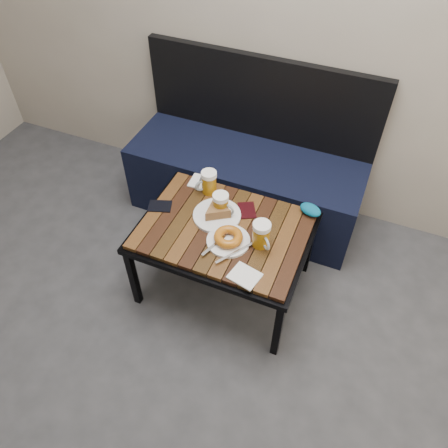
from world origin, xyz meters
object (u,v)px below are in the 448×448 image
at_px(beer_mug_centre, 221,205).
at_px(passport_burgundy, 247,210).
at_px(cafe_table, 224,234).
at_px(plate_pie, 217,213).
at_px(bench, 246,176).
at_px(beer_mug_right, 261,235).
at_px(beer_mug_left, 209,182).
at_px(plate_bagel, 228,239).
at_px(knit_pouch, 310,210).
at_px(passport_navy, 160,206).

xyz_separation_m(beer_mug_centre, passport_burgundy, (0.11, 0.07, -0.06)).
height_order(cafe_table, plate_pie, plate_pie).
relative_size(bench, beer_mug_right, 10.27).
xyz_separation_m(beer_mug_left, passport_burgundy, (0.24, -0.06, -0.06)).
height_order(cafe_table, plate_bagel, plate_bagel).
height_order(beer_mug_centre, plate_pie, beer_mug_centre).
bearing_deg(bench, beer_mug_right, -64.45).
bearing_deg(plate_pie, knit_pouch, 25.55).
bearing_deg(beer_mug_centre, bench, 105.67).
xyz_separation_m(bench, passport_navy, (-0.25, -0.61, 0.20)).
relative_size(beer_mug_centre, plate_pie, 0.53).
distance_m(beer_mug_left, passport_burgundy, 0.25).
relative_size(beer_mug_left, knit_pouch, 1.14).
height_order(plate_bagel, knit_pouch, plate_bagel).
bearing_deg(beer_mug_left, passport_burgundy, 123.39).
height_order(beer_mug_centre, beer_mug_right, beer_mug_right).
bearing_deg(beer_mug_right, plate_pie, -155.06).
bearing_deg(bench, passport_burgundy, -69.68).
height_order(beer_mug_right, passport_navy, beer_mug_right).
relative_size(beer_mug_left, beer_mug_right, 0.95).
distance_m(cafe_table, passport_burgundy, 0.17).
bearing_deg(bench, passport_navy, -112.07).
bearing_deg(bench, plate_bagel, -76.63).
bearing_deg(beer_mug_centre, cafe_table, -50.03).
xyz_separation_m(beer_mug_right, passport_navy, (-0.56, 0.04, -0.07)).
bearing_deg(beer_mug_left, cafe_table, 86.60).
bearing_deg(beer_mug_right, knit_pouch, 104.66).
distance_m(cafe_table, passport_navy, 0.36).
bearing_deg(plate_pie, beer_mug_right, -18.64).
bearing_deg(passport_burgundy, plate_bagel, -119.63).
xyz_separation_m(beer_mug_centre, plate_bagel, (0.10, -0.16, -0.04)).
relative_size(bench, passport_burgundy, 11.98).
xyz_separation_m(bench, beer_mug_centre, (0.06, -0.54, 0.26)).
bearing_deg(beer_mug_centre, plate_bagel, -47.87).
height_order(beer_mug_left, passport_burgundy, beer_mug_left).
distance_m(bench, plate_pie, 0.61).
distance_m(cafe_table, plate_bagel, 0.11).
relative_size(plate_bagel, knit_pouch, 2.26).
relative_size(beer_mug_left, passport_navy, 1.12).
bearing_deg(plate_bagel, knit_pouch, 47.61).
bearing_deg(bench, beer_mug_left, -98.67).
bearing_deg(plate_pie, bench, 95.04).
bearing_deg(beer_mug_right, cafe_table, -145.06).
relative_size(bench, plate_bagel, 5.44).
bearing_deg(beer_mug_right, beer_mug_centre, -160.98).
relative_size(bench, beer_mug_left, 10.77).
xyz_separation_m(cafe_table, beer_mug_left, (-0.17, 0.21, 0.11)).
height_order(plate_bagel, passport_navy, plate_bagel).
bearing_deg(passport_navy, knit_pouch, 89.60).
bearing_deg(plate_bagel, passport_navy, 168.15).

